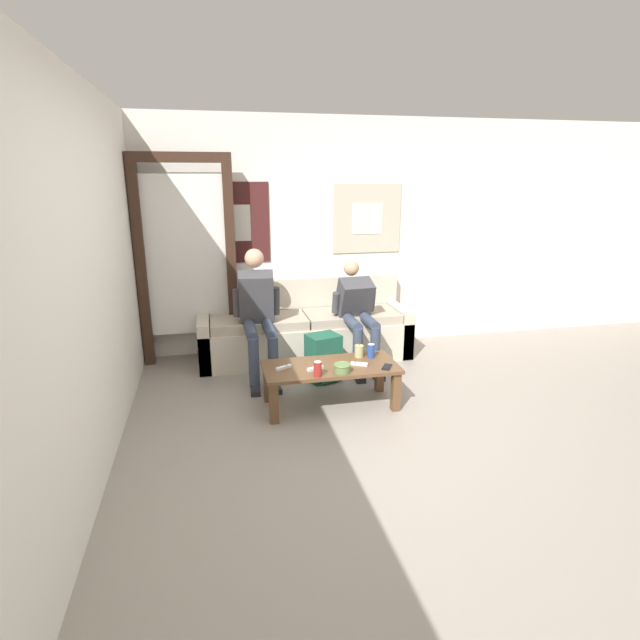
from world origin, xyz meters
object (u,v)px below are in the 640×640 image
(couch, at_px, (304,331))
(person_seated_adult, at_px, (258,310))
(drink_can_red, at_px, (318,369))
(cell_phone, at_px, (387,367))
(ceramic_bowl, at_px, (342,367))
(game_controller_far_center, at_px, (359,364))
(coffee_table, at_px, (330,373))
(person_seated_teen, at_px, (357,311))
(game_controller_near_right, at_px, (315,368))
(backpack, at_px, (324,359))
(game_controller_near_left, at_px, (284,368))
(drink_can_blue, at_px, (371,351))
(pillar_candle, at_px, (359,351))

(couch, bearing_deg, person_seated_adult, -144.24)
(drink_can_red, xyz_separation_m, cell_phone, (0.61, 0.06, -0.06))
(ceramic_bowl, distance_m, game_controller_far_center, 0.22)
(coffee_table, relative_size, drink_can_red, 9.24)
(person_seated_teen, height_order, game_controller_near_right, person_seated_teen)
(backpack, relative_size, cell_phone, 3.06)
(game_controller_near_right, bearing_deg, cell_phone, -7.97)
(backpack, distance_m, drink_can_red, 0.83)
(couch, relative_size, game_controller_far_center, 15.72)
(coffee_table, xyz_separation_m, cell_phone, (0.45, -0.15, 0.07))
(coffee_table, height_order, game_controller_near_left, game_controller_near_left)
(drink_can_red, xyz_separation_m, game_controller_near_left, (-0.24, 0.21, -0.05))
(game_controller_far_center, bearing_deg, coffee_table, 167.94)
(couch, xyz_separation_m, cell_phone, (0.44, -1.42, 0.09))
(game_controller_far_center, bearing_deg, drink_can_blue, 45.84)
(person_seated_teen, relative_size, cell_phone, 7.13)
(person_seated_adult, height_order, game_controller_far_center, person_seated_adult)
(coffee_table, bearing_deg, game_controller_near_left, 179.17)
(ceramic_bowl, height_order, drink_can_red, drink_can_red)
(drink_can_red, bearing_deg, backpack, 73.46)
(person_seated_adult, relative_size, cell_phone, 8.21)
(couch, height_order, cell_phone, couch)
(ceramic_bowl, height_order, game_controller_near_left, ceramic_bowl)
(person_seated_adult, height_order, game_controller_near_left, person_seated_adult)
(couch, relative_size, coffee_table, 1.98)
(person_seated_adult, distance_m, game_controller_near_right, 1.06)
(ceramic_bowl, bearing_deg, game_controller_near_right, 153.31)
(coffee_table, relative_size, drink_can_blue, 9.24)
(person_seated_adult, bearing_deg, ceramic_bowl, -61.41)
(pillar_candle, xyz_separation_m, drink_can_blue, (0.10, -0.04, 0.01))
(person_seated_adult, relative_size, game_controller_near_right, 8.45)
(ceramic_bowl, bearing_deg, couch, 91.73)
(coffee_table, xyz_separation_m, ceramic_bowl, (0.06, -0.17, 0.11))
(coffee_table, distance_m, ceramic_bowl, 0.21)
(person_seated_adult, relative_size, drink_can_blue, 9.95)
(ceramic_bowl, bearing_deg, coffee_table, 108.71)
(person_seated_adult, xyz_separation_m, game_controller_near_left, (0.12, -0.88, -0.28))
(couch, bearing_deg, coffee_table, -90.62)
(ceramic_bowl, distance_m, pillar_candle, 0.40)
(backpack, bearing_deg, pillar_candle, -61.29)
(person_seated_teen, bearing_deg, drink_can_blue, -97.76)
(ceramic_bowl, distance_m, drink_can_blue, 0.44)
(coffee_table, distance_m, game_controller_near_left, 0.41)
(person_seated_teen, bearing_deg, game_controller_far_center, -105.54)
(pillar_candle, bearing_deg, game_controller_near_left, -168.26)
(backpack, height_order, pillar_candle, pillar_candle)
(coffee_table, bearing_deg, drink_can_blue, 15.79)
(ceramic_bowl, relative_size, cell_phone, 0.96)
(coffee_table, relative_size, person_seated_adult, 0.93)
(backpack, bearing_deg, drink_can_red, -106.54)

